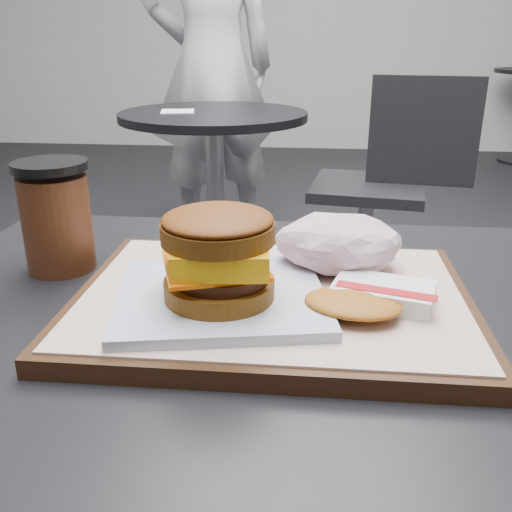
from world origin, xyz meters
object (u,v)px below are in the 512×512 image
object	(u,v)px
coffee_cup	(56,218)
patron	(212,66)
serving_tray	(272,301)
customer_table	(283,473)
hash_brown	(370,298)
breakfast_sandwich	(220,265)
crumpled_wrapper	(339,243)
neighbor_table	(215,165)
neighbor_chair	(386,176)

from	to	relation	value
coffee_cup	patron	world-z (taller)	patron
serving_tray	patron	world-z (taller)	patron
customer_table	serving_tray	bearing A→B (deg)	131.67
customer_table	hash_brown	size ratio (longest dim) A/B	6.15
serving_tray	hash_brown	world-z (taller)	hash_brown
breakfast_sandwich	crumpled_wrapper	xyz separation A→B (m)	(0.11, 0.10, -0.01)
serving_tray	hash_brown	bearing A→B (deg)	-16.42
breakfast_sandwich	coffee_cup	bearing A→B (deg)	150.06
customer_table	neighbor_table	distance (m)	1.69
crumpled_wrapper	neighbor_chair	world-z (taller)	neighbor_chair
customer_table	neighbor_table	world-z (taller)	customer_table
crumpled_wrapper	coffee_cup	distance (m)	0.31
hash_brown	patron	distance (m)	2.41
crumpled_wrapper	neighbor_table	world-z (taller)	crumpled_wrapper
breakfast_sandwich	hash_brown	bearing A→B (deg)	2.93
serving_tray	patron	bearing A→B (deg)	101.07
hash_brown	breakfast_sandwich	bearing A→B (deg)	-177.07
breakfast_sandwich	crumpled_wrapper	size ratio (longest dim) A/B	1.67
breakfast_sandwich	customer_table	bearing A→B (deg)	15.57
crumpled_wrapper	patron	distance (m)	2.31
breakfast_sandwich	neighbor_chair	xyz separation A→B (m)	(0.37, 1.72, -0.32)
coffee_cup	neighbor_chair	distance (m)	1.73
customer_table	neighbor_chair	world-z (taller)	neighbor_chair
crumpled_wrapper	neighbor_chair	distance (m)	1.67
breakfast_sandwich	crumpled_wrapper	distance (m)	0.15
coffee_cup	neighbor_table	world-z (taller)	coffee_cup
customer_table	hash_brown	distance (m)	0.23
coffee_cup	hash_brown	bearing A→B (deg)	-18.01
hash_brown	crumpled_wrapper	bearing A→B (deg)	105.70
serving_tray	coffee_cup	size ratio (longest dim) A/B	3.05
patron	customer_table	bearing A→B (deg)	78.94
customer_table	neighbor_chair	size ratio (longest dim) A/B	0.91
crumpled_wrapper	patron	bearing A→B (deg)	102.94
coffee_cup	customer_table	bearing A→B (deg)	-20.83
customer_table	hash_brown	xyz separation A→B (m)	(0.08, -0.01, 0.22)
neighbor_chair	patron	distance (m)	1.06
crumpled_wrapper	patron	xyz separation A→B (m)	(-0.52, 2.25, 0.06)
crumpled_wrapper	customer_table	bearing A→B (deg)	-121.67
coffee_cup	neighbor_chair	size ratio (longest dim) A/B	0.14
neighbor_table	patron	distance (m)	0.77
crumpled_wrapper	patron	world-z (taller)	patron
hash_brown	neighbor_table	distance (m)	1.73
crumpled_wrapper	coffee_cup	bearing A→B (deg)	176.41
serving_tray	crumpled_wrapper	size ratio (longest dim) A/B	2.92
coffee_cup	patron	size ratio (longest dim) A/B	0.07
hash_brown	patron	bearing A→B (deg)	103.05
coffee_cup	patron	distance (m)	2.24
breakfast_sandwich	serving_tray	bearing A→B (deg)	36.37
crumpled_wrapper	neighbor_table	bearing A→B (deg)	104.29
customer_table	breakfast_sandwich	world-z (taller)	breakfast_sandwich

